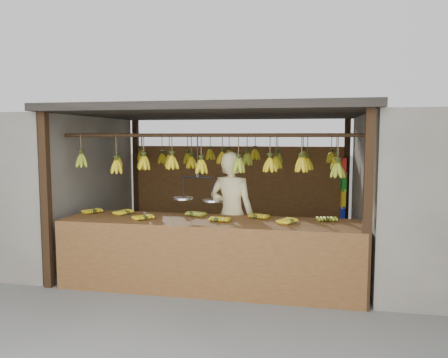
# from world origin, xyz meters

# --- Properties ---
(ground) EXTENTS (80.00, 80.00, 0.00)m
(ground) POSITION_xyz_m (0.00, 0.00, 0.00)
(ground) COLOR #5B5B57
(stall) EXTENTS (4.30, 3.30, 2.40)m
(stall) POSITION_xyz_m (0.00, 0.33, 1.97)
(stall) COLOR black
(stall) RESTS_ON ground
(neighbor_left) EXTENTS (3.00, 3.00, 2.30)m
(neighbor_left) POSITION_xyz_m (-3.60, 0.00, 1.15)
(neighbor_left) COLOR slate
(neighbor_left) RESTS_ON ground
(counter) EXTENTS (3.87, 0.88, 0.96)m
(counter) POSITION_xyz_m (0.08, -1.23, 0.72)
(counter) COLOR brown
(counter) RESTS_ON ground
(hanging_bananas) EXTENTS (3.64, 2.24, 0.39)m
(hanging_bananas) POSITION_xyz_m (-0.00, 0.00, 1.61)
(hanging_bananas) COLOR #92A523
(hanging_bananas) RESTS_ON ground
(balance_scale) EXTENTS (0.69, 0.37, 0.86)m
(balance_scale) POSITION_xyz_m (-0.10, -1.00, 1.20)
(balance_scale) COLOR black
(balance_scale) RESTS_ON ground
(vendor) EXTENTS (0.73, 0.56, 1.78)m
(vendor) POSITION_xyz_m (0.29, -0.59, 0.89)
(vendor) COLOR beige
(vendor) RESTS_ON ground
(bag_bundles) EXTENTS (0.08, 0.26, 1.18)m
(bag_bundles) POSITION_xyz_m (1.94, 1.35, 1.03)
(bag_bundles) COLOR red
(bag_bundles) RESTS_ON ground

